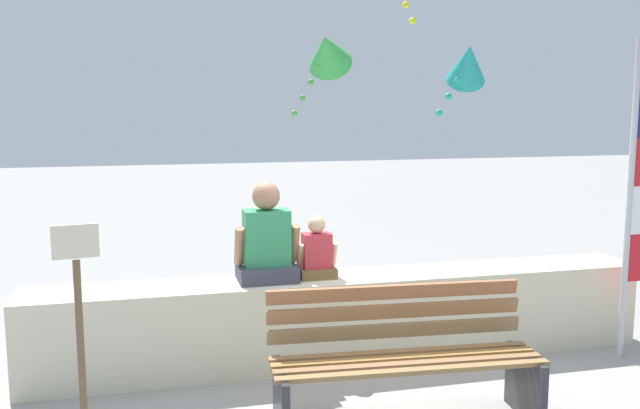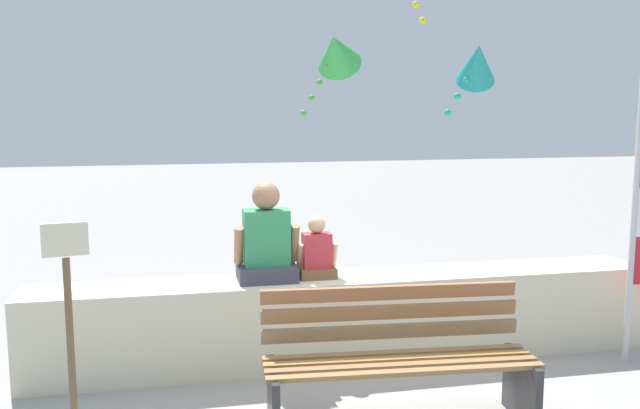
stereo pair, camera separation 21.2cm
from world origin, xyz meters
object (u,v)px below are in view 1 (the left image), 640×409
Objects in this scene: park_bench at (404,360)px; person_adult at (267,242)px; kite_green at (327,51)px; kite_teal at (467,64)px; sign_post at (80,338)px; person_child at (317,253)px.

person_adult is (-0.71, 1.21, 0.60)m from park_bench.
kite_teal is at bearing -28.71° from kite_green.
sign_post is at bearing -169.54° from park_bench.
kite_green is 5.15m from sign_post.
kite_teal is at bearing 58.40° from park_bench.
kite_green is at bearing 73.58° from person_child.
kite_green is at bearing 59.40° from sign_post.
person_adult is at bearing 120.46° from park_bench.
person_adult is at bearing -114.43° from kite_green.
park_bench is 2.03× the size of kite_teal.
kite_green is at bearing 151.29° from kite_teal.
person_child is 2.31m from sign_post.
person_adult is at bearing 50.80° from sign_post.
kite_teal is 0.82× the size of kite_green.
person_child is at bearing 103.95° from park_bench.
kite_green reaches higher than kite_teal.
park_bench is at bearing -121.60° from kite_teal.
person_adult reaches higher than sign_post.
kite_green reaches higher than person_child.
park_bench is 2.07m from sign_post.
sign_post is (-2.45, -4.14, -1.84)m from kite_green.
kite_green is at bearing 83.09° from park_bench.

